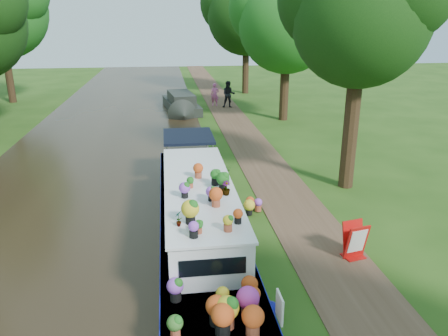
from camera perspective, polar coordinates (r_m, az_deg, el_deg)
ground at (r=14.05m, az=5.79°, el=-7.53°), size 100.00×100.00×0.00m
canal_water at (r=14.01m, az=-19.12°, el=-8.58°), size 10.00×100.00×0.02m
towpath at (r=14.35m, az=10.50°, el=-7.10°), size 2.20×100.00×0.03m
plant_boat at (r=12.52m, az=-3.22°, el=-6.56°), size 2.29×13.52×2.24m
tree_near_overhang at (r=16.75m, az=17.48°, el=19.35°), size 5.52×5.28×8.99m
tree_near_mid at (r=28.32m, az=8.22°, el=19.12°), size 6.90×6.60×9.40m
tree_near_far at (r=38.96m, az=2.91°, el=20.06°), size 7.59×7.26×10.30m
second_boat at (r=31.44m, az=-5.59°, el=8.35°), size 2.66×6.96×1.31m
sandwich_board at (r=12.53m, az=16.72°, el=-9.25°), size 0.67×0.62×1.01m
pedestrian_pink at (r=33.17m, az=-1.21°, el=9.57°), size 0.70×0.55×1.67m
pedestrian_dark at (r=32.41m, az=0.61°, el=9.59°), size 1.04×0.86×1.94m
verge_plant at (r=18.40m, az=0.44°, el=-0.20°), size 0.43×0.38×0.42m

